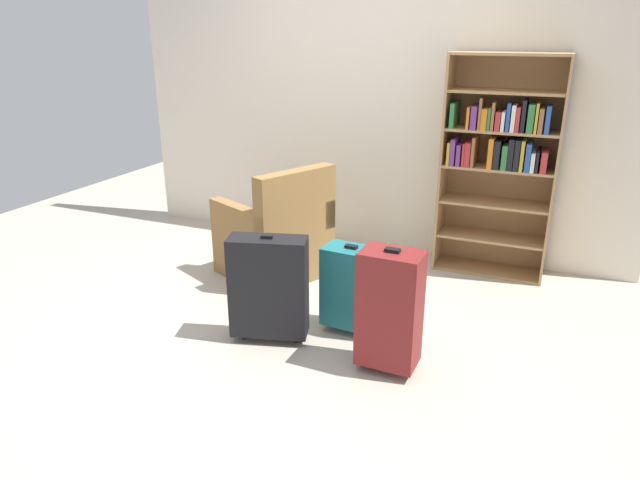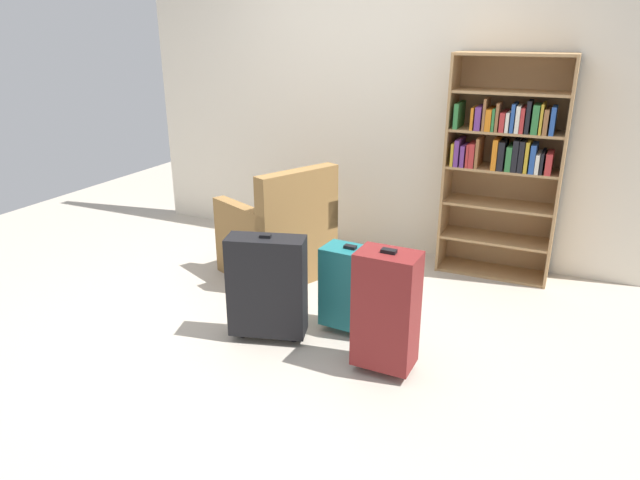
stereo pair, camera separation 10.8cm
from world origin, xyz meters
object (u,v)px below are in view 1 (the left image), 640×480
(bookshelf, at_px, (500,157))
(armchair, at_px, (276,237))
(suitcase_dark_red, at_px, (390,309))
(suitcase_teal, at_px, (350,287))
(suitcase_black, at_px, (269,287))
(mug, at_px, (344,282))

(bookshelf, bearing_deg, armchair, -153.90)
(suitcase_dark_red, bearing_deg, bookshelf, 78.80)
(armchair, height_order, suitcase_teal, armchair)
(suitcase_black, xyz_separation_m, suitcase_dark_red, (0.78, -0.03, 0.02))
(bookshelf, xyz_separation_m, suitcase_teal, (-0.70, -1.39, -0.63))
(bookshelf, xyz_separation_m, suitcase_black, (-1.13, -1.71, -0.57))
(suitcase_teal, distance_m, suitcase_dark_red, 0.50)
(armchair, xyz_separation_m, suitcase_dark_red, (1.22, -0.97, 0.07))
(mug, distance_m, suitcase_teal, 0.69)
(armchair, distance_m, suitcase_black, 1.04)
(armchair, bearing_deg, suitcase_black, -65.43)
(suitcase_dark_red, bearing_deg, suitcase_black, 177.71)
(bookshelf, relative_size, armchair, 1.84)
(armchair, relative_size, suitcase_black, 1.31)
(suitcase_black, height_order, suitcase_dark_red, suitcase_dark_red)
(mug, distance_m, suitcase_dark_red, 1.17)
(suitcase_black, bearing_deg, armchair, 114.57)
(suitcase_teal, height_order, suitcase_dark_red, suitcase_dark_red)
(armchair, bearing_deg, suitcase_dark_red, -38.68)
(armchair, bearing_deg, bookshelf, 26.10)
(suitcase_teal, relative_size, suitcase_black, 0.84)
(bookshelf, distance_m, suitcase_teal, 1.68)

